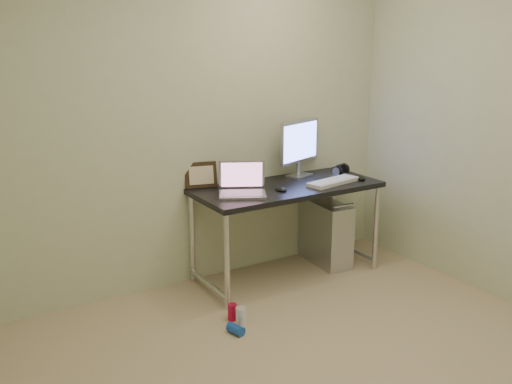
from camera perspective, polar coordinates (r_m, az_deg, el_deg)
The scene contains 16 objects.
wall_back at distance 4.29m, azimuth -6.29°, elevation 6.93°, with size 3.50×0.02×2.50m, color beige.
desk at distance 4.45m, azimuth 3.12°, elevation -0.40°, with size 1.47×0.64×0.75m.
tower_computer at distance 4.87m, azimuth 6.97°, elevation -4.02°, with size 0.27×0.53×0.57m.
cable_a at distance 4.96m, azimuth 5.00°, elevation -1.99°, with size 0.01×0.01×0.70m, color black.
cable_b at distance 5.00m, azimuth 5.96°, elevation -2.10°, with size 0.01×0.01×0.72m, color black.
can_red at distance 3.96m, azimuth -2.38°, elevation -11.91°, with size 0.06×0.06×0.12m, color #B60D32.
can_white at distance 3.89m, azimuth -1.50°, elevation -12.36°, with size 0.07×0.07×0.13m, color silver.
can_blue at distance 3.80m, azimuth -2.05°, elevation -13.56°, with size 0.06×0.06×0.12m, color blue.
laptop at distance 4.18m, azimuth -1.39°, elevation 0.54°, with size 0.43×0.40×0.24m.
monitor at distance 4.69m, azimuth 4.38°, elevation 4.81°, with size 0.47×0.20×0.46m.
keyboard at distance 4.53m, azimuth 7.73°, elevation 1.03°, with size 0.46×0.15×0.03m, color silver.
mouse_right at distance 4.68m, azimuth 10.30°, elevation 1.50°, with size 0.08×0.12×0.04m, color black.
mouse_left at distance 4.27m, azimuth 2.50°, elevation 0.33°, with size 0.06×0.10×0.03m, color black.
headphones at distance 4.88m, azimuth 8.47°, elevation 2.20°, with size 0.17×0.10×0.10m.
picture_frame at distance 4.36m, azimuth -5.55°, elevation 1.71°, with size 0.25×0.03×0.20m, color black.
webcam at distance 4.44m, azimuth -3.08°, elevation 1.88°, with size 0.05×0.04×0.12m.
Camera 1 is at (-1.81, -2.09, 1.87)m, focal length 40.00 mm.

